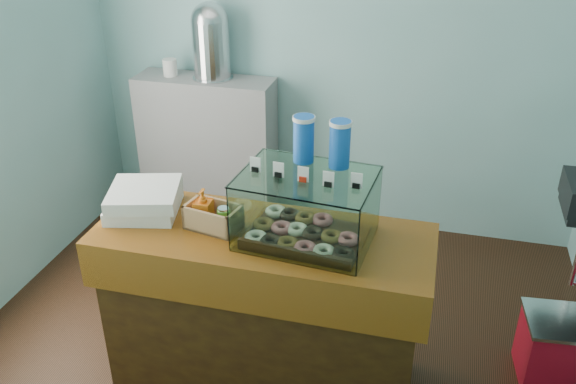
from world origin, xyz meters
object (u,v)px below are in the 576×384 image
(counter, at_px, (264,308))
(display_case, at_px, (308,204))
(red_cooler, at_px, (563,349))
(coffee_urn, at_px, (211,39))

(counter, distance_m, display_case, 0.65)
(counter, xyz_separation_m, red_cooler, (1.51, 0.39, -0.27))
(counter, height_order, display_case, display_case)
(coffee_urn, distance_m, red_cooler, 2.89)
(coffee_urn, bearing_deg, counter, -62.33)
(counter, bearing_deg, red_cooler, 14.38)
(red_cooler, bearing_deg, display_case, -170.34)
(counter, height_order, red_cooler, counter)
(display_case, xyz_separation_m, red_cooler, (1.30, 0.35, -0.88))
(counter, xyz_separation_m, display_case, (0.21, 0.03, 0.61))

